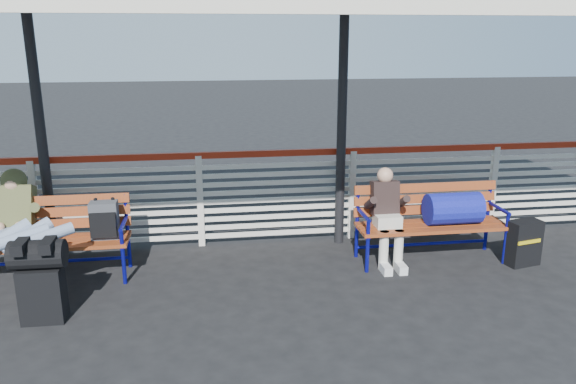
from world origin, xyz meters
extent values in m
plane|color=black|center=(0.00, 0.00, 0.00)|extent=(60.00, 60.00, 0.00)
cube|color=silver|center=(0.00, 1.90, 0.60)|extent=(12.00, 0.04, 1.04)
cube|color=#9B220E|center=(0.00, 1.90, 1.20)|extent=(12.00, 0.06, 0.08)
cylinder|color=black|center=(-1.80, 1.75, 1.50)|extent=(0.12, 0.12, 3.00)
cylinder|color=black|center=(1.80, 1.75, 1.50)|extent=(0.12, 0.12, 3.00)
cube|color=black|center=(-1.49, 0.08, 0.27)|extent=(0.40, 0.25, 0.54)
cylinder|color=black|center=(-1.49, 0.08, 0.68)|extent=(0.50, 0.29, 0.28)
cube|color=#933D1C|center=(-1.69, 1.03, 0.45)|extent=(1.80, 0.50, 0.04)
cube|color=#933D1C|center=(-1.69, 1.29, 0.72)|extent=(1.80, 0.10, 0.40)
cylinder|color=#0E109C|center=(-0.84, 0.83, 0.23)|extent=(0.04, 0.04, 0.45)
cylinder|color=#0E109C|center=(-0.84, 1.30, 0.45)|extent=(0.04, 0.04, 0.90)
cube|color=#45464C|center=(-1.04, 1.05, 0.68)|extent=(0.30, 0.19, 0.42)
cube|color=#933D1C|center=(2.74, 0.94, 0.45)|extent=(1.80, 0.50, 0.04)
cube|color=#933D1C|center=(2.74, 1.20, 0.72)|extent=(1.80, 0.10, 0.40)
cylinder|color=#0E109C|center=(1.89, 0.74, 0.23)|extent=(0.04, 0.04, 0.45)
cylinder|color=#0E109C|center=(3.59, 0.74, 0.23)|extent=(0.04, 0.04, 0.45)
cylinder|color=#0E109C|center=(1.89, 1.21, 0.45)|extent=(0.04, 0.04, 0.90)
cylinder|color=#0E109C|center=(3.59, 1.21, 0.45)|extent=(0.04, 0.04, 0.90)
cylinder|color=navy|center=(2.99, 0.94, 0.66)|extent=(0.65, 0.38, 0.38)
cube|color=#8094AC|center=(-2.04, 1.08, 0.54)|extent=(0.36, 0.26, 0.18)
cube|color=#4B4B28|center=(-2.04, 1.28, 0.80)|extent=(0.42, 0.38, 0.53)
sphere|color=#4B4B28|center=(-2.04, 1.38, 1.08)|extent=(0.28, 0.28, 0.28)
sphere|color=tan|center=(-2.04, 1.34, 1.07)|extent=(0.21, 0.21, 0.21)
cube|color=black|center=(-1.61, 0.02, 0.79)|extent=(0.11, 0.27, 0.10)
cube|color=black|center=(-1.37, 0.02, 0.79)|extent=(0.11, 0.27, 0.10)
cube|color=beige|center=(2.19, 0.97, 0.53)|extent=(0.30, 0.24, 0.16)
cube|color=black|center=(2.19, 1.11, 0.78)|extent=(0.32, 0.23, 0.42)
sphere|color=tan|center=(2.19, 1.13, 1.05)|extent=(0.19, 0.19, 0.19)
cylinder|color=beige|center=(2.10, 0.79, 0.24)|extent=(0.11, 0.11, 0.46)
cylinder|color=beige|center=(2.28, 0.79, 0.24)|extent=(0.11, 0.11, 0.46)
cube|color=silver|center=(2.10, 0.69, 0.05)|extent=(0.10, 0.24, 0.10)
cube|color=silver|center=(2.28, 0.69, 0.05)|extent=(0.10, 0.24, 0.10)
cube|color=black|center=(3.79, 0.69, 0.27)|extent=(0.43, 0.30, 0.55)
cube|color=gold|center=(3.79, 0.57, 0.33)|extent=(0.32, 0.09, 0.04)
camera|label=1|loc=(0.10, -5.08, 2.65)|focal=35.00mm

